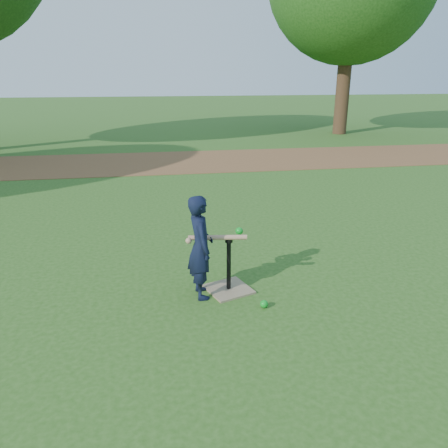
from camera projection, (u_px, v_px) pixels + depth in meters
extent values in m
plane|color=#285116|center=(219.00, 307.00, 4.36)|extent=(80.00, 80.00, 0.00)
cube|color=brown|center=(174.00, 162.00, 11.34)|extent=(24.00, 3.00, 0.01)
imported|color=black|center=(200.00, 247.00, 4.42)|extent=(0.30, 0.42, 1.08)
sphere|color=#0D9921|center=(264.00, 304.00, 4.33)|extent=(0.08, 0.08, 0.08)
cube|color=#907A5B|center=(229.00, 289.00, 4.69)|extent=(0.55, 0.55, 0.02)
cylinder|color=black|center=(229.00, 265.00, 4.59)|extent=(0.05, 0.05, 0.55)
cylinder|color=black|center=(229.00, 239.00, 4.50)|extent=(0.08, 0.08, 0.06)
cylinder|color=tan|center=(218.00, 238.00, 4.45)|extent=(0.60, 0.13, 0.05)
sphere|color=tan|center=(189.00, 241.00, 4.37)|extent=(0.06, 0.06, 0.06)
sphere|color=#0D9921|center=(239.00, 231.00, 4.56)|extent=(0.08, 0.08, 0.08)
cylinder|color=#382316|center=(343.00, 86.00, 15.98)|extent=(0.50, 0.50, 3.42)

